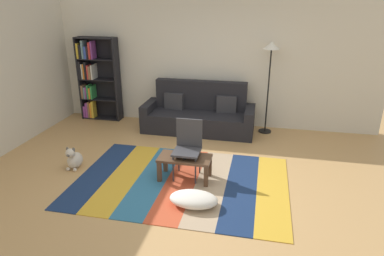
% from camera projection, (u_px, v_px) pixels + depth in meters
% --- Properties ---
extents(ground_plane, '(14.00, 14.00, 0.00)m').
position_uv_depth(ground_plane, '(187.00, 177.00, 5.33)').
color(ground_plane, tan).
extents(back_wall, '(6.80, 0.10, 2.70)m').
position_uv_depth(back_wall, '(214.00, 62.00, 7.17)').
color(back_wall, silver).
rests_on(back_wall, ground_plane).
extents(left_wall, '(0.10, 5.50, 2.70)m').
position_uv_depth(left_wall, '(12.00, 72.00, 6.19)').
color(left_wall, beige).
rests_on(left_wall, ground_plane).
extents(rug, '(3.15, 2.21, 0.01)m').
position_uv_depth(rug, '(181.00, 181.00, 5.20)').
color(rug, navy).
rests_on(rug, ground_plane).
extents(couch, '(2.26, 0.80, 1.00)m').
position_uv_depth(couch, '(199.00, 115.00, 7.09)').
color(couch, black).
rests_on(couch, ground_plane).
extents(bookshelf, '(0.90, 0.28, 1.82)m').
position_uv_depth(bookshelf, '(95.00, 78.00, 7.62)').
color(bookshelf, black).
rests_on(bookshelf, ground_plane).
extents(coffee_table, '(0.79, 0.41, 0.36)m').
position_uv_depth(coffee_table, '(185.00, 161.00, 5.18)').
color(coffee_table, '#513826').
rests_on(coffee_table, rug).
extents(pouf, '(0.65, 0.41, 0.18)m').
position_uv_depth(pouf, '(194.00, 199.00, 4.57)').
color(pouf, white).
rests_on(pouf, rug).
extents(dog, '(0.22, 0.35, 0.40)m').
position_uv_depth(dog, '(74.00, 159.00, 5.57)').
color(dog, beige).
rests_on(dog, ground_plane).
extents(standing_lamp, '(0.32, 0.32, 1.83)m').
position_uv_depth(standing_lamp, '(271.00, 58.00, 6.58)').
color(standing_lamp, black).
rests_on(standing_lamp, ground_plane).
extents(tv_remote, '(0.05, 0.15, 0.02)m').
position_uv_depth(tv_remote, '(186.00, 157.00, 5.13)').
color(tv_remote, black).
rests_on(tv_remote, coffee_table).
extents(folding_chair, '(0.40, 0.40, 0.90)m').
position_uv_depth(folding_chair, '(188.00, 144.00, 5.21)').
color(folding_chair, '#38383D').
rests_on(folding_chair, ground_plane).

